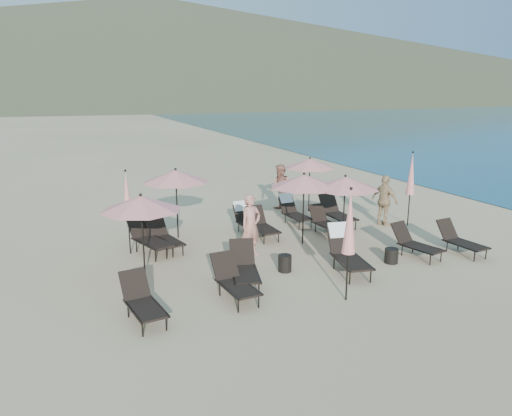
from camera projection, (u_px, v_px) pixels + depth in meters
name	position (u px, v px, depth m)	size (l,w,h in m)	color
ground	(344.00, 271.00, 13.64)	(800.00, 800.00, 0.00)	#D6BA8C
volcanic_headland	(171.00, 47.00, 304.17)	(690.00, 690.00, 55.00)	brown
lounger_0	(142.00, 301.00, 10.78)	(0.80, 1.68, 0.93)	black
lounger_1	(234.00, 280.00, 11.87)	(0.75, 1.70, 0.95)	black
lounger_2	(244.00, 267.00, 12.70)	(1.10, 1.83, 0.99)	black
lounger_3	(347.00, 251.00, 13.59)	(1.04, 1.98, 1.17)	black
lounger_4	(415.00, 242.00, 14.74)	(0.91, 1.68, 0.91)	black
lounger_5	(460.00, 239.00, 15.03)	(0.74, 1.64, 0.92)	black
lounger_6	(149.00, 237.00, 15.07)	(1.22, 1.96, 1.06)	black
lounger_7	(163.00, 236.00, 15.27)	(0.95, 1.77, 0.97)	black
lounger_8	(247.00, 219.00, 17.17)	(0.61, 1.58, 0.97)	black
lounger_9	(262.00, 224.00, 16.60)	(0.64, 1.64, 0.94)	black
lounger_10	(325.00, 221.00, 17.04)	(0.67, 1.58, 0.89)	black
lounger_11	(337.00, 212.00, 18.04)	(0.69, 1.77, 1.01)	black
lounger_12	(293.00, 210.00, 18.23)	(0.69, 1.66, 1.02)	black
umbrella_open_0	(141.00, 203.00, 12.78)	(2.11, 2.11, 2.27)	black
umbrella_open_1	(304.00, 181.00, 15.52)	(2.16, 2.16, 2.32)	black
umbrella_open_2	(345.00, 183.00, 15.41)	(2.11, 2.11, 2.28)	black
umbrella_open_3	(176.00, 176.00, 16.13)	(2.19, 2.19, 2.36)	black
umbrella_open_4	(310.00, 164.00, 19.62)	(2.03, 2.03, 2.19)	black
umbrella_closed_0	(350.00, 223.00, 11.38)	(0.32, 0.32, 2.74)	black
umbrella_closed_1	(411.00, 174.00, 17.61)	(0.32, 0.32, 2.70)	black
umbrella_closed_2	(127.00, 196.00, 14.63)	(0.30, 0.30, 2.58)	black
side_table_0	(285.00, 263.00, 13.60)	(0.37, 0.37, 0.46)	black
side_table_1	(391.00, 256.00, 14.24)	(0.39, 0.39, 0.43)	black
beachgoer_a	(251.00, 225.00, 14.66)	(0.69, 0.45, 1.88)	#B67462
beachgoer_b	(280.00, 188.00, 19.86)	(0.92, 0.71, 1.88)	#A96A57
beachgoer_c	(385.00, 201.00, 17.86)	(1.08, 0.45, 1.84)	tan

